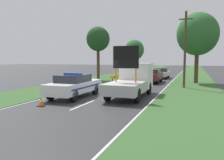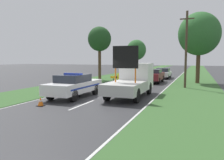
# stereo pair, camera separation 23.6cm
# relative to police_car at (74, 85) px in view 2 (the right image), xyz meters

# --- Properties ---
(ground_plane) EXTENTS (160.00, 160.00, 0.00)m
(ground_plane) POSITION_rel_police_car_xyz_m (1.78, 0.56, -0.82)
(ground_plane) COLOR #333335
(lane_markings) EXTENTS (7.03, 58.20, 0.01)m
(lane_markings) POSITION_rel_police_car_xyz_m (1.78, 10.76, -0.81)
(lane_markings) COLOR silver
(lane_markings) RESTS_ON ground
(grass_verge_left) EXTENTS (4.47, 120.00, 0.03)m
(grass_verge_left) POSITION_rel_police_car_xyz_m (-4.02, 20.56, -0.80)
(grass_verge_left) COLOR #38602D
(grass_verge_left) RESTS_ON ground
(grass_verge_right) EXTENTS (4.47, 120.00, 0.03)m
(grass_verge_right) POSITION_rel_police_car_xyz_m (7.58, 20.56, -0.80)
(grass_verge_right) COLOR #38602D
(grass_verge_right) RESTS_ON ground
(police_car) EXTENTS (1.93, 4.93, 1.65)m
(police_car) POSITION_rel_police_car_xyz_m (0.00, 0.00, 0.00)
(police_car) COLOR white
(police_car) RESTS_ON ground
(work_truck) EXTENTS (2.13, 5.55, 3.42)m
(work_truck) POSITION_rel_police_car_xyz_m (3.56, 1.91, 0.31)
(work_truck) COLOR white
(work_truck) RESTS_ON ground
(road_barrier) EXTENTS (2.68, 0.08, 1.04)m
(road_barrier) POSITION_rel_police_car_xyz_m (1.67, 5.88, 0.04)
(road_barrier) COLOR black
(road_barrier) RESTS_ON ground
(police_officer) EXTENTS (0.56, 0.36, 1.56)m
(police_officer) POSITION_rel_police_car_xyz_m (1.55, 5.06, 0.11)
(police_officer) COLOR #191E38
(police_officer) RESTS_ON ground
(pedestrian_civilian) EXTENTS (0.63, 0.40, 1.75)m
(pedestrian_civilian) POSITION_rel_police_car_xyz_m (2.64, 5.42, 0.21)
(pedestrian_civilian) COLOR #191E38
(pedestrian_civilian) RESTS_ON ground
(traffic_cone_near_police) EXTENTS (0.36, 0.36, 0.51)m
(traffic_cone_near_police) POSITION_rel_police_car_xyz_m (-0.21, -3.20, -0.56)
(traffic_cone_near_police) COLOR black
(traffic_cone_near_police) RESTS_ON ground
(traffic_cone_centre_front) EXTENTS (0.35, 0.35, 0.50)m
(traffic_cone_centre_front) POSITION_rel_police_car_xyz_m (0.54, 4.13, -0.57)
(traffic_cone_centre_front) COLOR black
(traffic_cone_centre_front) RESTS_ON ground
(queued_car_wagon_maroon) EXTENTS (1.74, 4.23, 1.50)m
(queued_car_wagon_maroon) POSITION_rel_police_car_xyz_m (3.32, 11.22, -0.02)
(queued_car_wagon_maroon) COLOR maroon
(queued_car_wagon_maroon) RESTS_ON ground
(queued_car_van_white) EXTENTS (1.77, 4.19, 1.40)m
(queued_car_van_white) POSITION_rel_police_car_xyz_m (3.48, 17.20, -0.09)
(queued_car_van_white) COLOR silver
(queued_car_van_white) RESTS_ON ground
(roadside_tree_near_left) EXTENTS (3.43, 3.43, 6.03)m
(roadside_tree_near_left) POSITION_rel_police_car_xyz_m (-2.49, 25.23, 3.39)
(roadside_tree_near_left) COLOR #4C3823
(roadside_tree_near_left) RESTS_ON ground
(roadside_tree_near_right) EXTENTS (2.86, 2.86, 6.58)m
(roadside_tree_near_right) POSITION_rel_police_car_xyz_m (-3.59, 11.96, 4.19)
(roadside_tree_near_right) COLOR #4C3823
(roadside_tree_near_right) RESTS_ON ground
(roadside_tree_mid_left) EXTENTS (4.29, 4.29, 7.49)m
(roadside_tree_mid_left) POSITION_rel_police_car_xyz_m (7.83, 12.22, 4.40)
(roadside_tree_mid_left) COLOR #4C3823
(roadside_tree_mid_left) RESTS_ON ground
(utility_pole) EXTENTS (1.20, 0.20, 6.79)m
(utility_pole) POSITION_rel_police_car_xyz_m (6.80, 7.74, 2.70)
(utility_pole) COLOR #473828
(utility_pole) RESTS_ON ground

